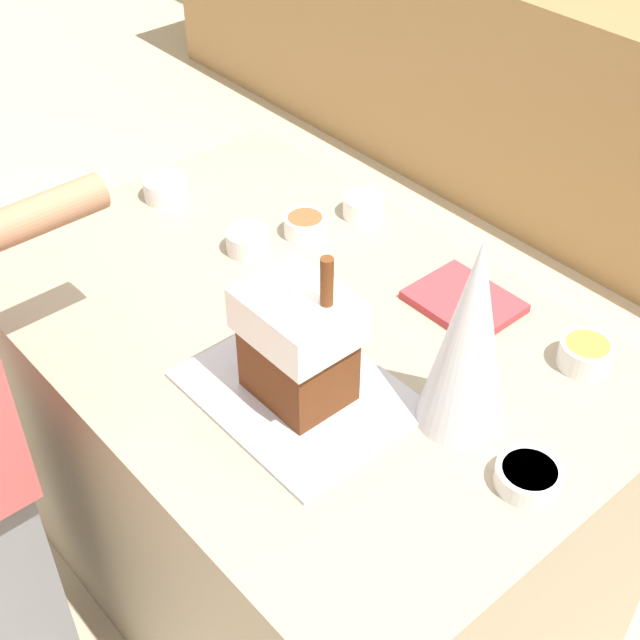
% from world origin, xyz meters
% --- Properties ---
extents(ground_plane, '(12.00, 12.00, 0.00)m').
position_xyz_m(ground_plane, '(0.00, 0.00, 0.00)').
color(ground_plane, '#C6B28E').
extents(kitchen_island, '(1.44, 0.96, 0.89)m').
position_xyz_m(kitchen_island, '(0.00, 0.00, 0.45)').
color(kitchen_island, gray).
rests_on(kitchen_island, ground_plane).
extents(baking_tray, '(0.43, 0.33, 0.01)m').
position_xyz_m(baking_tray, '(0.17, -0.13, 0.90)').
color(baking_tray, '#B2B2BC').
rests_on(baking_tray, kitchen_island).
extents(gingerbread_house, '(0.21, 0.17, 0.33)m').
position_xyz_m(gingerbread_house, '(0.17, -0.13, 1.02)').
color(gingerbread_house, '#5B2D14').
rests_on(gingerbread_house, baking_tray).
extents(decorative_tree, '(0.17, 0.17, 0.41)m').
position_xyz_m(decorative_tree, '(0.42, 0.06, 1.10)').
color(decorative_tree, silver).
rests_on(decorative_tree, kitchen_island).
extents(candy_bowl_beside_tree, '(0.10, 0.10, 0.05)m').
position_xyz_m(candy_bowl_beside_tree, '(-0.23, 0.23, 0.92)').
color(candy_bowl_beside_tree, white).
rests_on(candy_bowl_beside_tree, kitchen_island).
extents(candy_bowl_front_corner, '(0.11, 0.11, 0.05)m').
position_xyz_m(candy_bowl_front_corner, '(0.48, 0.35, 0.92)').
color(candy_bowl_front_corner, silver).
rests_on(candy_bowl_front_corner, kitchen_island).
extents(candy_bowl_near_tray_right, '(0.10, 0.10, 0.04)m').
position_xyz_m(candy_bowl_near_tray_right, '(-0.08, 0.07, 0.91)').
color(candy_bowl_near_tray_right, white).
rests_on(candy_bowl_near_tray_right, kitchen_island).
extents(candy_bowl_far_left, '(0.11, 0.11, 0.05)m').
position_xyz_m(candy_bowl_far_left, '(-0.59, 0.07, 0.92)').
color(candy_bowl_far_left, silver).
rests_on(candy_bowl_far_left, kitchen_island).
extents(candy_bowl_behind_tray, '(0.10, 0.10, 0.05)m').
position_xyz_m(candy_bowl_behind_tray, '(-0.20, 0.39, 0.92)').
color(candy_bowl_behind_tray, white).
rests_on(candy_bowl_behind_tray, kitchen_island).
extents(candy_bowl_far_right, '(0.12, 0.12, 0.04)m').
position_xyz_m(candy_bowl_far_right, '(0.61, 0.03, 0.91)').
color(candy_bowl_far_right, white).
rests_on(candy_bowl_far_right, kitchen_island).
extents(candy_bowl_near_tray_left, '(0.10, 0.10, 0.05)m').
position_xyz_m(candy_bowl_near_tray_left, '(-0.27, 0.09, 0.92)').
color(candy_bowl_near_tray_left, silver).
rests_on(candy_bowl_near_tray_left, kitchen_island).
extents(cookbook, '(0.22, 0.18, 0.02)m').
position_xyz_m(cookbook, '(0.20, 0.32, 0.90)').
color(cookbook, '#B23338').
rests_on(cookbook, kitchen_island).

